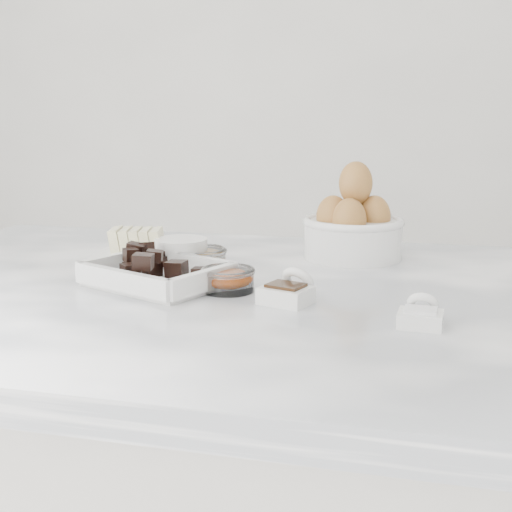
{
  "coord_description": "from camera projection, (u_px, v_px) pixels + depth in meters",
  "views": [
    {
      "loc": [
        0.27,
        -0.93,
        1.19
      ],
      "look_at": [
        0.02,
        0.03,
        0.98
      ],
      "focal_mm": 50.0,
      "sensor_mm": 36.0,
      "label": 1
    }
  ],
  "objects": [
    {
      "name": "butter_plate",
      "position": [
        134.0,
        251.0,
        1.14
      ],
      "size": [
        0.16,
        0.16,
        0.06
      ],
      "color": "white",
      "rests_on": "marble_slab"
    },
    {
      "name": "salt_spoon",
      "position": [
        421.0,
        315.0,
        0.82
      ],
      "size": [
        0.05,
        0.06,
        0.04
      ],
      "color": "white",
      "rests_on": "marble_slab"
    },
    {
      "name": "honey_bowl",
      "position": [
        200.0,
        259.0,
        1.09
      ],
      "size": [
        0.08,
        0.08,
        0.04
      ],
      "color": "white",
      "rests_on": "marble_slab"
    },
    {
      "name": "zest_bowl",
      "position": [
        228.0,
        279.0,
        0.97
      ],
      "size": [
        0.08,
        0.08,
        0.03
      ],
      "color": "white",
      "rests_on": "marble_slab"
    },
    {
      "name": "vanilla_spoon",
      "position": [
        289.0,
        291.0,
        0.92
      ],
      "size": [
        0.07,
        0.09,
        0.05
      ],
      "color": "white",
      "rests_on": "marble_slab"
    },
    {
      "name": "marble_slab",
      "position": [
        237.0,
        301.0,
        1.0
      ],
      "size": [
        1.2,
        0.8,
        0.04
      ],
      "primitive_type": "cube",
      "color": "white",
      "rests_on": "cabinet"
    },
    {
      "name": "chocolate_dish",
      "position": [
        157.0,
        271.0,
        1.0
      ],
      "size": [
        0.23,
        0.21,
        0.05
      ],
      "color": "white",
      "rests_on": "marble_slab"
    },
    {
      "name": "egg_bowl",
      "position": [
        353.0,
        227.0,
        1.18
      ],
      "size": [
        0.17,
        0.17,
        0.16
      ],
      "color": "white",
      "rests_on": "marble_slab"
    },
    {
      "name": "sugar_ramekin",
      "position": [
        181.0,
        253.0,
        1.1
      ],
      "size": [
        0.08,
        0.08,
        0.05
      ],
      "color": "white",
      "rests_on": "marble_slab"
    }
  ]
}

